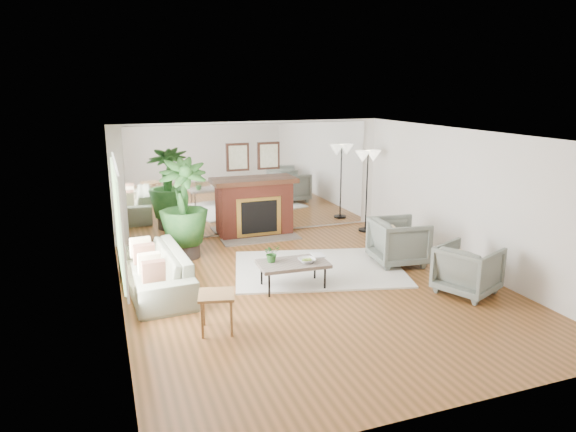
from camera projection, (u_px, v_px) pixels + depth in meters
name	position (u px, v px, depth m)	size (l,w,h in m)	color
ground	(314.00, 288.00, 8.45)	(7.00, 7.00, 0.00)	brown
wall_left	(117.00, 232.00, 7.15)	(0.02, 7.00, 2.50)	silver
wall_right	(469.00, 201.00, 9.14)	(0.02, 7.00, 2.50)	silver
wall_back	(253.00, 179.00, 11.32)	(6.00, 0.02, 2.50)	silver
mirror_panel	(253.00, 179.00, 11.31)	(5.40, 0.04, 2.40)	silver
window_panel	(118.00, 218.00, 7.50)	(0.04, 2.40, 1.50)	#B2E09E
fireplace	(256.00, 207.00, 11.26)	(1.85, 0.83, 2.05)	maroon
area_rug	(319.00, 268.00, 9.31)	(2.99, 2.14, 0.03)	white
coffee_table	(293.00, 264.00, 8.35)	(1.16, 0.71, 0.45)	#6B5E54
sofa	(155.00, 270.00, 8.29)	(2.30, 0.90, 0.67)	gray
armchair_back	(399.00, 242.00, 9.52)	(0.92, 0.94, 0.86)	slate
armchair_front	(468.00, 270.00, 8.16)	(0.84, 0.87, 0.79)	slate
side_table	(217.00, 300.00, 6.86)	(0.57, 0.57, 0.54)	olive
potted_ficus	(183.00, 206.00, 9.74)	(0.98, 0.98, 1.92)	#2A221F
floor_lamp	(368.00, 163.00, 11.42)	(0.60, 0.33, 1.85)	black
tabletop_plant	(272.00, 253.00, 8.33)	(0.27, 0.23, 0.30)	#326124
fruit_bowl	(307.00, 260.00, 8.31)	(0.27, 0.27, 0.07)	olive
book	(312.00, 256.00, 8.63)	(0.20, 0.28, 0.02)	olive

